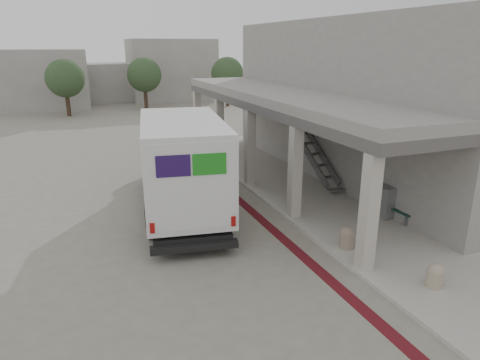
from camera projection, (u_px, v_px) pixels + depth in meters
name	position (u px, v px, depth m)	size (l,w,h in m)	color
ground	(244.00, 233.00, 14.05)	(120.00, 120.00, 0.00)	slate
bike_lane_stripe	(248.00, 208.00, 16.17)	(0.35, 40.00, 0.01)	#541017
sidewalk	(346.00, 215.00, 15.43)	(4.40, 28.00, 0.12)	#A09B8F
transit_building	(346.00, 103.00, 19.40)	(7.60, 17.00, 7.00)	gray
distant_backdrop	(88.00, 77.00, 44.03)	(28.00, 10.00, 6.50)	gray
tree_left	(65.00, 79.00, 36.14)	(3.20, 3.20, 4.80)	#38281C
tree_mid	(144.00, 75.00, 40.37)	(3.20, 3.20, 4.80)	#38281C
tree_right	(227.00, 74.00, 42.30)	(3.20, 3.20, 4.80)	#38281C
fedex_truck	(181.00, 161.00, 15.50)	(3.85, 8.66, 3.57)	black
bench	(392.00, 210.00, 14.90)	(0.59, 1.77, 0.41)	slate
bollard_near	(435.00, 275.00, 10.66)	(0.41, 0.41, 0.62)	gray
bollard_far	(347.00, 237.00, 12.70)	(0.44, 0.44, 0.66)	gray
utility_cabinet	(385.00, 202.00, 14.92)	(0.50, 0.67, 1.12)	gray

